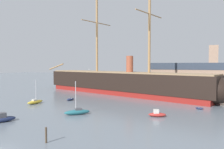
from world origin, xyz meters
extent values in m
cube|color=maroon|center=(-5.11, 52.62, 0.80)|extent=(61.90, 25.43, 1.61)
cube|color=black|center=(-5.11, 52.62, 4.47)|extent=(64.48, 26.49, 5.74)
ellipsoid|color=black|center=(-33.58, 60.54, 3.67)|extent=(13.47, 11.45, 7.34)
ellipsoid|color=black|center=(23.37, 44.71, 3.67)|extent=(13.47, 11.45, 7.34)
cube|color=#9E7F5B|center=(-5.11, 52.62, 7.51)|extent=(63.04, 25.40, 0.34)
cylinder|color=#A37A4C|center=(-15.94, 55.63, 22.26)|extent=(0.80, 0.80, 29.83)
cylinder|color=#A37A4C|center=(-15.94, 55.63, 25.84)|extent=(4.44, 14.94, 0.32)
cylinder|color=#A37A4C|center=(5.73, 49.61, 22.26)|extent=(0.80, 0.80, 29.83)
cylinder|color=#A37A4C|center=(5.73, 49.61, 25.84)|extent=(4.44, 14.94, 0.32)
cylinder|color=#A37A4C|center=(-40.53, 62.47, 9.20)|extent=(9.94, 3.27, 3.05)
cylinder|color=#9E4C33|center=(-1.39, 51.59, 10.21)|extent=(2.29, 2.29, 5.74)
ellipsoid|color=#1E284C|center=(-10.32, 10.02, 0.46)|extent=(3.23, 4.28, 0.92)
cube|color=#4C4C51|center=(-10.44, 9.78, 1.20)|extent=(1.50, 1.56, 0.92)
ellipsoid|color=#236670|center=(-1.51, 20.10, 0.50)|extent=(4.78, 4.88, 1.00)
cube|color=#4C4C51|center=(-1.33, 20.29, 1.06)|extent=(1.54, 1.55, 0.53)
cylinder|color=silver|center=(-1.69, 19.91, 3.82)|extent=(0.13, 0.13, 6.04)
ellipsoid|color=gold|center=(-18.32, 26.01, 0.45)|extent=(1.88, 4.90, 0.91)
cube|color=beige|center=(-18.34, 25.77, 0.97)|extent=(0.90, 1.27, 0.48)
cylinder|color=silver|center=(-18.29, 26.25, 3.48)|extent=(0.12, 0.12, 5.50)
ellipsoid|color=#B22D28|center=(13.85, 25.05, 0.40)|extent=(3.68, 2.47, 0.79)
cube|color=beige|center=(13.63, 24.97, 1.03)|extent=(1.29, 1.21, 0.79)
ellipsoid|color=#1E284C|center=(-13.04, 34.13, 0.32)|extent=(1.50, 2.82, 0.64)
cube|color=beige|center=(-13.04, 34.13, 0.56)|extent=(1.02, 0.37, 0.10)
ellipsoid|color=#1E284C|center=(21.07, 36.09, 0.22)|extent=(2.02, 1.42, 0.44)
cube|color=#B2ADA3|center=(21.07, 36.09, 0.38)|extent=(0.40, 0.70, 0.07)
cylinder|color=#4C3D2D|center=(3.74, 4.88, 1.02)|extent=(0.27, 0.27, 2.05)
cube|color=#565659|center=(27.18, 73.30, 0.40)|extent=(56.30, 12.28, 0.80)
cube|color=tan|center=(27.18, 73.30, 4.53)|extent=(51.18, 10.23, 7.45)
cube|color=#333D4C|center=(27.18, 73.30, 9.54)|extent=(52.20, 10.44, 2.59)
cube|color=tan|center=(24.18, 73.30, 14.12)|extent=(3.20, 3.20, 6.56)
ellipsoid|color=silver|center=(-5.41, 31.54, 8.98)|extent=(0.34, 0.20, 0.11)
sphere|color=silver|center=(-5.22, 31.48, 8.99)|extent=(0.09, 0.09, 0.09)
cube|color=#ADA89E|center=(-5.32, 31.82, 9.00)|extent=(0.25, 0.48, 0.10)
cube|color=#ADA89E|center=(-5.49, 31.26, 9.00)|extent=(0.25, 0.48, 0.10)
camera|label=1|loc=(23.13, -17.13, 10.27)|focal=34.95mm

